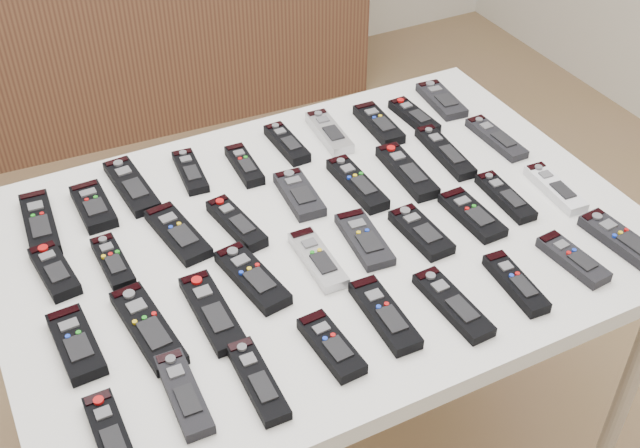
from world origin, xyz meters
name	(u,v)px	position (x,y,z in m)	size (l,w,h in m)	color
ground	(295,447)	(0.00, 0.00, 0.00)	(4.00, 4.00, 0.00)	olive
table	(320,254)	(0.04, -0.07, 0.72)	(1.25, 0.88, 0.78)	white
sideboard	(137,13)	(0.18, 1.78, 0.46)	(1.83, 0.38, 0.92)	#4B2B1E
remote_0	(40,224)	(-0.45, 0.19, 0.79)	(0.06, 0.19, 0.02)	black
remote_1	(93,206)	(-0.34, 0.20, 0.79)	(0.06, 0.15, 0.02)	black
remote_2	(132,186)	(-0.25, 0.23, 0.79)	(0.06, 0.20, 0.02)	black
remote_3	(190,172)	(-0.13, 0.23, 0.79)	(0.05, 0.15, 0.02)	black
remote_4	(244,165)	(-0.01, 0.19, 0.79)	(0.04, 0.14, 0.02)	black
remote_5	(287,144)	(0.10, 0.23, 0.79)	(0.04, 0.15, 0.02)	black
remote_6	(329,133)	(0.21, 0.22, 0.79)	(0.05, 0.17, 0.02)	#B7B7BC
remote_7	(379,124)	(0.33, 0.20, 0.79)	(0.05, 0.17, 0.02)	black
remote_8	(414,116)	(0.42, 0.20, 0.79)	(0.05, 0.15, 0.02)	black
remote_9	(441,100)	(0.52, 0.23, 0.79)	(0.06, 0.16, 0.02)	black
remote_10	(55,271)	(-0.46, 0.04, 0.79)	(0.05, 0.15, 0.02)	black
remote_11	(113,262)	(-0.35, 0.01, 0.79)	(0.04, 0.15, 0.02)	black
remote_12	(178,233)	(-0.22, 0.04, 0.79)	(0.06, 0.18, 0.02)	black
remote_13	(236,223)	(-0.11, 0.01, 0.79)	(0.05, 0.17, 0.02)	black
remote_14	(299,194)	(0.05, 0.05, 0.79)	(0.06, 0.15, 0.02)	black
remote_15	(357,184)	(0.17, 0.02, 0.79)	(0.05, 0.19, 0.02)	black
remote_16	(407,171)	(0.29, 0.01, 0.79)	(0.05, 0.19, 0.02)	black
remote_17	(445,152)	(0.40, 0.04, 0.79)	(0.05, 0.20, 0.02)	black
remote_18	(496,138)	(0.54, 0.03, 0.79)	(0.05, 0.18, 0.02)	black
remote_19	(76,344)	(-0.47, -0.16, 0.79)	(0.06, 0.16, 0.02)	black
remote_20	(148,327)	(-0.35, -0.18, 0.79)	(0.06, 0.21, 0.02)	black
remote_21	(212,312)	(-0.24, -0.19, 0.79)	(0.06, 0.20, 0.02)	black
remote_22	(252,278)	(-0.14, -0.14, 0.79)	(0.06, 0.18, 0.02)	black
remote_23	(318,259)	(-0.01, -0.15, 0.79)	(0.05, 0.17, 0.02)	#B7B7BC
remote_24	(364,239)	(0.10, -0.14, 0.79)	(0.06, 0.16, 0.02)	black
remote_25	(421,232)	(0.21, -0.17, 0.79)	(0.06, 0.15, 0.02)	black
remote_26	(472,215)	(0.33, -0.17, 0.79)	(0.06, 0.16, 0.02)	black
remote_27	(505,197)	(0.42, -0.15, 0.79)	(0.04, 0.16, 0.02)	black
remote_28	(555,188)	(0.53, -0.18, 0.79)	(0.05, 0.17, 0.02)	silver
remote_29	(111,435)	(-0.46, -0.36, 0.79)	(0.05, 0.16, 0.02)	black
remote_30	(184,394)	(-0.34, -0.34, 0.79)	(0.05, 0.17, 0.02)	black
remote_31	(258,381)	(-0.23, -0.37, 0.79)	(0.05, 0.17, 0.02)	black
remote_32	(331,346)	(-0.09, -0.36, 0.79)	(0.05, 0.15, 0.02)	black
remote_33	(385,315)	(0.03, -0.33, 0.79)	(0.05, 0.18, 0.02)	black
remote_34	(453,304)	(0.15, -0.37, 0.79)	(0.05, 0.18, 0.02)	black
remote_35	(516,283)	(0.28, -0.37, 0.79)	(0.04, 0.16, 0.02)	black
remote_36	(573,259)	(0.42, -0.37, 0.79)	(0.05, 0.15, 0.02)	black
remote_37	(622,241)	(0.54, -0.37, 0.79)	(0.05, 0.18, 0.02)	black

